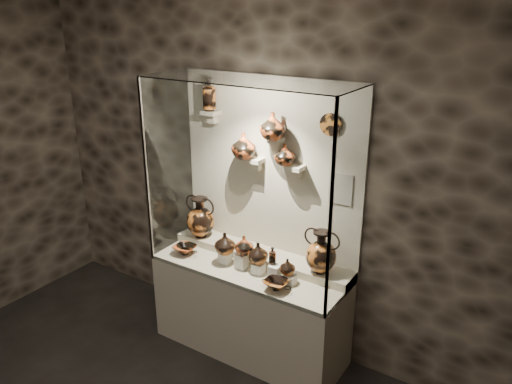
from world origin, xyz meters
TOP-DOWN VIEW (x-y plane):
  - wall_back at (0.00, 2.50)m, footprint 5.00×0.02m
  - plinth at (0.00, 2.18)m, footprint 1.70×0.60m
  - front_tier at (0.00, 2.18)m, footprint 1.68×0.58m
  - rear_tier at (0.00, 2.35)m, footprint 1.70×0.25m
  - back_panel at (0.00, 2.50)m, footprint 1.70×0.03m
  - glass_front at (0.00, 1.88)m, footprint 1.70×0.01m
  - glass_left at (-0.85, 2.18)m, footprint 0.01×0.60m
  - glass_right at (0.85, 2.18)m, footprint 0.01×0.60m
  - glass_top at (0.00, 2.18)m, footprint 1.70×0.60m
  - frame_post_left at (-0.84, 1.89)m, footprint 0.02×0.02m
  - frame_post_right at (0.84, 1.89)m, footprint 0.02×0.02m
  - pedestal_a at (-0.22, 2.13)m, footprint 0.09×0.09m
  - pedestal_b at (-0.05, 2.13)m, footprint 0.09×0.09m
  - pedestal_c at (0.12, 2.13)m, footprint 0.09×0.09m
  - pedestal_d at (0.28, 2.13)m, footprint 0.09×0.09m
  - pedestal_e at (0.42, 2.13)m, footprint 0.09×0.09m
  - bracket_ul at (-0.55, 2.42)m, footprint 0.14×0.12m
  - bracket_ca at (-0.10, 2.42)m, footprint 0.14×0.12m
  - bracket_cb at (0.10, 2.42)m, footprint 0.10×0.12m
  - bracket_cc at (0.28, 2.42)m, footprint 0.14×0.12m
  - amphora_left at (-0.63, 2.32)m, footprint 0.37×0.37m
  - amphora_right at (0.59, 2.32)m, footprint 0.36×0.36m
  - jug_a at (-0.21, 2.11)m, footprint 0.20×0.20m
  - jug_b at (-0.03, 2.14)m, footprint 0.21×0.21m
  - jug_c at (0.11, 2.15)m, footprint 0.20×0.20m
  - jug_e at (0.39, 2.13)m, footprint 0.14×0.14m
  - lekythos_small at (0.25, 2.15)m, footprint 0.08×0.08m
  - kylix_left at (-0.61, 2.06)m, footprint 0.27×0.23m
  - kylix_right at (0.37, 1.99)m, footprint 0.26×0.22m
  - lekythos_tall at (-0.55, 2.41)m, footprint 0.16×0.16m
  - ovoid_vase_a at (-0.18, 2.37)m, footprint 0.23×0.23m
  - ovoid_vase_b at (0.10, 2.37)m, footprint 0.26×0.26m
  - ovoid_vase_c at (0.20, 2.39)m, footprint 0.22×0.22m
  - wall_plate at (0.55, 2.47)m, footprint 0.17×0.02m
  - info_placard at (0.65, 2.47)m, footprint 0.19×0.01m

SIDE VIEW (x-z plane):
  - plinth at x=0.00m, z-range 0.00..0.80m
  - front_tier at x=0.00m, z-range 0.80..0.83m
  - rear_tier at x=0.00m, z-range 0.80..0.90m
  - pedestal_e at x=0.42m, z-range 0.83..0.91m
  - pedestal_c at x=0.12m, z-range 0.83..0.92m
  - kylix_right at x=0.37m, z-range 0.83..0.93m
  - pedestal_a at x=-0.22m, z-range 0.83..0.93m
  - kylix_left at x=-0.61m, z-range 0.83..0.93m
  - pedestal_d at x=0.28m, z-range 0.83..0.95m
  - pedestal_b at x=-0.05m, z-range 0.83..0.96m
  - jug_e at x=0.39m, z-range 0.91..1.04m
  - jug_c at x=0.11m, z-range 0.92..1.10m
  - jug_a at x=-0.21m, z-range 0.93..1.12m
  - lekythos_small at x=0.25m, z-range 0.95..1.11m
  - jug_b at x=-0.03m, z-range 0.96..1.13m
  - amphora_right at x=0.59m, z-range 0.90..1.26m
  - amphora_left at x=-0.63m, z-range 0.90..1.28m
  - info_placard at x=0.65m, z-range 1.45..1.70m
  - wall_back at x=0.00m, z-range 0.00..3.20m
  - back_panel at x=0.00m, z-range 0.80..2.40m
  - glass_front at x=0.00m, z-range 0.80..2.40m
  - glass_left at x=-0.85m, z-range 0.80..2.40m
  - glass_right at x=0.85m, z-range 0.80..2.40m
  - frame_post_left at x=-0.84m, z-range 0.80..2.40m
  - frame_post_right at x=0.84m, z-range 0.80..2.40m
  - bracket_ca at x=-0.10m, z-range 1.68..1.72m
  - bracket_cc at x=0.28m, z-range 1.68..1.72m
  - ovoid_vase_c at x=0.20m, z-range 1.72..1.89m
  - ovoid_vase_a at x=-0.18m, z-range 1.72..1.93m
  - bracket_cb at x=0.10m, z-range 1.88..1.92m
  - ovoid_vase_b at x=0.10m, z-range 1.92..2.13m
  - bracket_ul at x=-0.55m, z-range 2.03..2.07m
  - wall_plate at x=0.55m, z-range 1.99..2.16m
  - lekythos_tall at x=-0.55m, z-range 2.07..2.38m
  - glass_top at x=0.00m, z-range 2.39..2.40m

